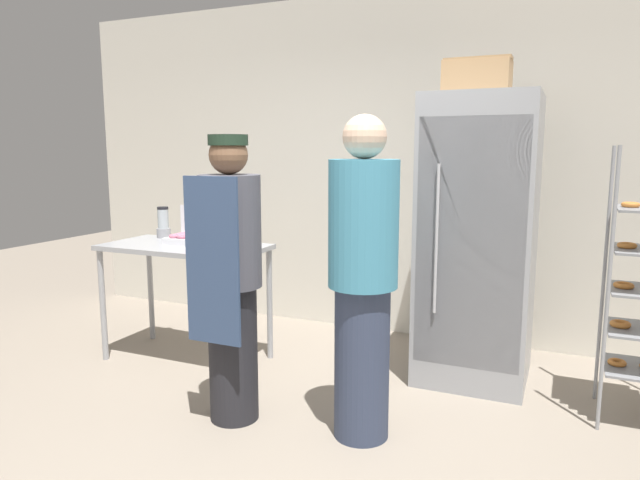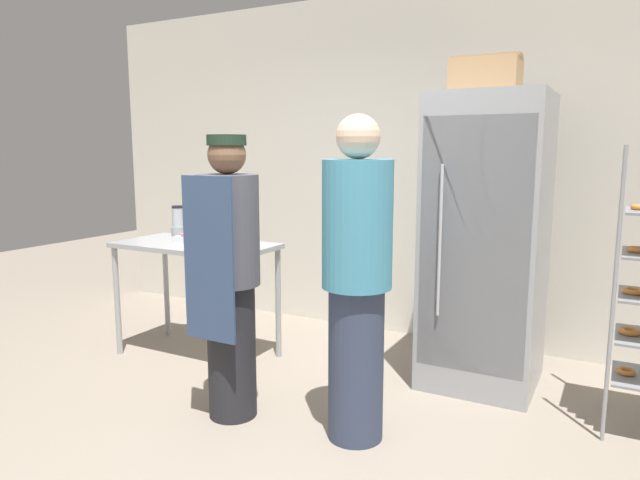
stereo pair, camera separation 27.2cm
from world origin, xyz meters
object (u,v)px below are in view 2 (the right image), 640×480
object	(u,v)px
blender_pitcher	(178,222)
cardboard_storage_box	(486,75)
donut_box	(199,236)
person_baker	(229,274)
binder_stack	(220,243)
person_customer	(357,279)
refrigerator	(486,242)

from	to	relation	value
blender_pitcher	cardboard_storage_box	distance (m)	2.63
donut_box	person_baker	xyz separation A→B (m)	(0.87, -0.76, -0.07)
binder_stack	donut_box	bearing A→B (deg)	151.21
donut_box	person_customer	size ratio (longest dim) A/B	0.16
blender_pitcher	person_customer	bearing A→B (deg)	-22.34
donut_box	cardboard_storage_box	size ratio (longest dim) A/B	0.67
blender_pitcher	donut_box	bearing A→B (deg)	-25.16
refrigerator	cardboard_storage_box	world-z (taller)	cardboard_storage_box
blender_pitcher	binder_stack	distance (m)	0.81
refrigerator	person_customer	world-z (taller)	refrigerator
refrigerator	person_baker	size ratio (longest dim) A/B	1.17
cardboard_storage_box	refrigerator	bearing A→B (deg)	-9.38
blender_pitcher	person_baker	xyz separation A→B (m)	(1.23, -0.93, -0.13)
donut_box	cardboard_storage_box	xyz separation A→B (m)	(2.02, 0.48, 1.13)
refrigerator	donut_box	distance (m)	2.13
refrigerator	cardboard_storage_box	bearing A→B (deg)	170.62
person_baker	person_customer	xyz separation A→B (m)	(0.77, 0.11, 0.03)
person_baker	refrigerator	bearing A→B (deg)	45.72
cardboard_storage_box	donut_box	bearing A→B (deg)	-166.51
donut_box	binder_stack	world-z (taller)	donut_box
refrigerator	blender_pitcher	bearing A→B (deg)	-172.82
binder_stack	cardboard_storage_box	xyz separation A→B (m)	(1.66, 0.68, 1.13)
person_customer	refrigerator	bearing A→B (deg)	68.79
person_baker	binder_stack	bearing A→B (deg)	131.95
binder_stack	person_customer	world-z (taller)	person_customer
person_baker	person_customer	size ratio (longest dim) A/B	0.94
donut_box	cardboard_storage_box	distance (m)	2.37
person_customer	blender_pitcher	bearing A→B (deg)	157.66
binder_stack	person_customer	bearing A→B (deg)	-19.54
refrigerator	binder_stack	size ratio (longest dim) A/B	6.68
refrigerator	person_baker	distance (m)	1.73
binder_stack	cardboard_storage_box	bearing A→B (deg)	22.40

